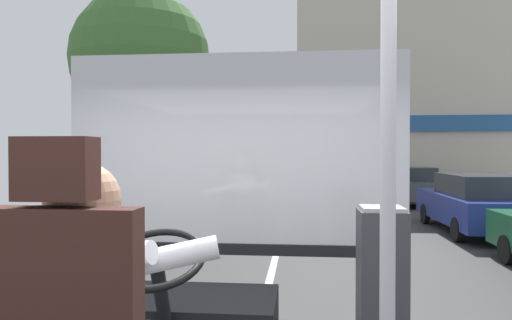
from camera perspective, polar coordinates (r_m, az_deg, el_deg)
The scene contains 10 objects.
ground at distance 10.77m, azimuth 2.93°, elevation -9.79°, with size 18.00×44.00×0.06m.
bus_driver at distance 1.70m, azimuth -19.59°, elevation -16.84°, with size 0.79×0.55×0.79m.
handrail_pole at distance 1.38m, azimuth 15.81°, elevation -3.09°, with size 0.04×0.04×2.25m.
fare_box at distance 2.62m, azimuth 15.08°, elevation -15.78°, with size 0.24×0.25×0.94m.
windshield_panel at distance 3.43m, azimuth -2.62°, elevation -1.96°, with size 2.50×0.08×1.48m.
street_tree at distance 11.39m, azimuth -13.87°, elevation 11.66°, with size 3.21×3.21×5.74m.
shop_building at distance 21.50m, azimuth 18.55°, elevation 7.09°, with size 9.93×5.30×8.60m.
parked_car_blue at distance 12.74m, azimuth 25.55°, elevation -4.72°, with size 1.97×4.30×1.44m.
parked_car_charcoal at distance 18.68m, azimuth 18.30°, elevation -2.93°, with size 1.78×3.81×1.42m.
parked_car_white at distance 23.74m, azimuth 16.86°, elevation -2.06°, with size 1.87×4.33×1.46m.
Camera 1 is at (0.49, -1.77, 1.98)m, focal length 32.75 mm.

